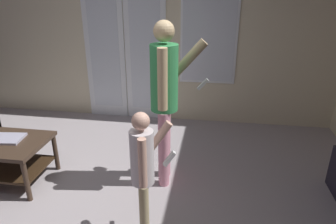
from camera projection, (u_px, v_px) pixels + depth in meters
ground_plane at (79, 211)px, 2.81m from camera, size 5.99×4.69×0.02m
wall_back_with_doors at (136, 29)px, 4.40m from camera, size 5.99×0.09×2.85m
person_adult at (165, 92)px, 2.89m from camera, size 0.55×0.49×1.67m
person_child at (143, 168)px, 2.25m from camera, size 0.32×0.36×1.13m
laptop_closed at (7, 139)px, 3.11m from camera, size 0.34×0.28×0.02m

